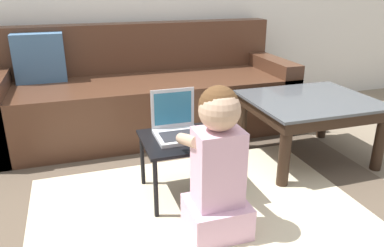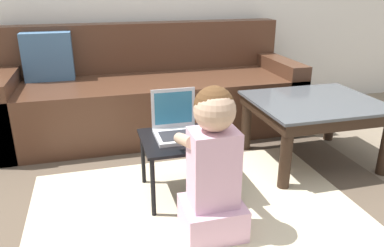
{
  "view_description": "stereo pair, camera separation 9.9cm",
  "coord_description": "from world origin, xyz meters",
  "views": [
    {
      "loc": [
        -0.65,
        -1.83,
        1.15
      ],
      "look_at": [
        -0.04,
        0.02,
        0.41
      ],
      "focal_mm": 35.0,
      "sensor_mm": 36.0,
      "label": 1
    },
    {
      "loc": [
        -0.55,
        -1.86,
        1.15
      ],
      "look_at": [
        -0.04,
        0.02,
        0.41
      ],
      "focal_mm": 35.0,
      "sensor_mm": 36.0,
      "label": 2
    }
  ],
  "objects": [
    {
      "name": "laptop_desk",
      "position": [
        -0.09,
        -0.03,
        0.31
      ],
      "size": [
        0.5,
        0.4,
        0.35
      ],
      "color": "black",
      "rests_on": "ground_plane"
    },
    {
      "name": "area_rug",
      "position": [
        -0.09,
        -0.22,
        0.0
      ],
      "size": [
        2.41,
        1.71,
        0.01
      ],
      "color": "brown",
      "rests_on": "ground_plane"
    },
    {
      "name": "computer_mouse",
      "position": [
        0.05,
        -0.07,
        0.37
      ],
      "size": [
        0.06,
        0.09,
        0.04
      ],
      "color": "#234CB2",
      "rests_on": "laptop_desk"
    },
    {
      "name": "ground_plane",
      "position": [
        0.0,
        0.0,
        0.0
      ],
      "size": [
        16.0,
        16.0,
        0.0
      ],
      "primitive_type": "plane",
      "color": "#7F705B"
    },
    {
      "name": "laptop",
      "position": [
        -0.13,
        0.02,
        0.39
      ],
      "size": [
        0.25,
        0.24,
        0.25
      ],
      "color": "silver",
      "rests_on": "laptop_desk"
    },
    {
      "name": "couch",
      "position": [
        -0.11,
        1.04,
        0.29
      ],
      "size": [
        2.3,
        0.82,
        0.84
      ],
      "color": "#4C2D1E",
      "rests_on": "ground_plane"
    },
    {
      "name": "person_seated",
      "position": [
        -0.06,
        -0.41,
        0.36
      ],
      "size": [
        0.29,
        0.39,
        0.74
      ],
      "color": "#E5B2CC",
      "rests_on": "ground_plane"
    },
    {
      "name": "coffee_table",
      "position": [
        0.83,
        0.17,
        0.36
      ],
      "size": [
        0.81,
        0.69,
        0.43
      ],
      "color": "#4C5156",
      "rests_on": "ground_plane"
    }
  ]
}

